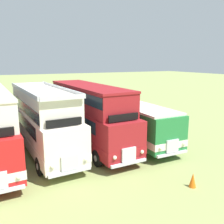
# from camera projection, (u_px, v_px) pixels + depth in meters

# --- Properties ---
(bus_seventh_in_row) EXTENTS (3.03, 9.85, 4.52)m
(bus_seventh_in_row) POSITION_uv_depth(u_px,v_px,m) (44.00, 119.00, 16.55)
(bus_seventh_in_row) COLOR silver
(bus_seventh_in_row) RESTS_ON ground
(bus_eighth_in_row) EXTENTS (2.92, 10.96, 4.49)m
(bus_eighth_in_row) POSITION_uv_depth(u_px,v_px,m) (89.00, 112.00, 18.16)
(bus_eighth_in_row) COLOR maroon
(bus_eighth_in_row) RESTS_ON ground
(bus_ninth_in_row) EXTENTS (2.69, 11.21, 2.99)m
(bus_ninth_in_row) POSITION_uv_depth(u_px,v_px,m) (127.00, 117.00, 19.86)
(bus_ninth_in_row) COLOR #237538
(bus_ninth_in_row) RESTS_ON ground
(cone_mid_row) EXTENTS (0.36, 0.36, 0.74)m
(cone_mid_row) POSITION_uv_depth(u_px,v_px,m) (193.00, 180.00, 12.31)
(cone_mid_row) COLOR orange
(cone_mid_row) RESTS_ON ground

